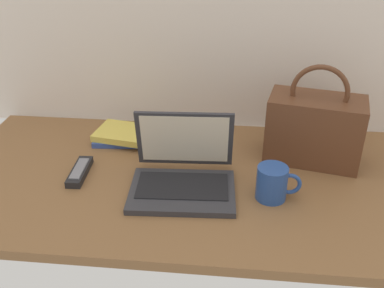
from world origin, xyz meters
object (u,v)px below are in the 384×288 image
object	(u,v)px
remote_control_near	(80,171)
handbag	(314,128)
book_stack	(123,135)
coffee_mug	(273,183)
laptop	(183,173)

from	to	relation	value
remote_control_near	handbag	xyz separation A→B (m)	(0.74, 0.18, 0.10)
handbag	book_stack	size ratio (longest dim) A/B	1.58
coffee_mug	handbag	xyz separation A→B (m)	(0.14, 0.24, 0.06)
laptop	handbag	distance (m)	0.46
handbag	laptop	bearing A→B (deg)	-153.49
handbag	book_stack	bearing A→B (deg)	174.51
laptop	handbag	world-z (taller)	handbag
laptop	remote_control_near	world-z (taller)	laptop
coffee_mug	remote_control_near	size ratio (longest dim) A/B	0.80
handbag	book_stack	world-z (taller)	handbag
laptop	coffee_mug	xyz separation A→B (m)	(0.26, -0.04, 0.01)
remote_control_near	book_stack	size ratio (longest dim) A/B	0.77
laptop	remote_control_near	bearing A→B (deg)	175.41
remote_control_near	handbag	bearing A→B (deg)	13.37
laptop	remote_control_near	xyz separation A→B (m)	(-0.33, 0.03, -0.03)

